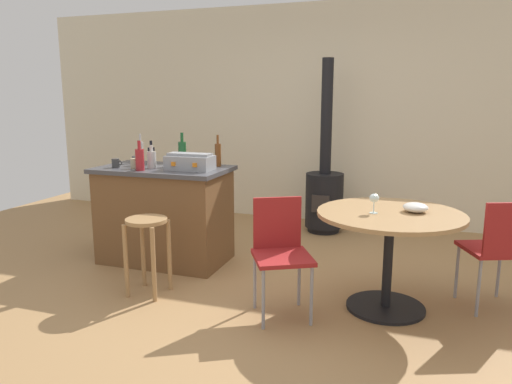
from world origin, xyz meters
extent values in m
plane|color=#A37A4C|center=(0.00, 0.00, 0.00)|extent=(8.80, 8.80, 0.00)
cube|color=beige|center=(0.00, 2.60, 1.35)|extent=(8.00, 0.10, 2.70)
cube|color=brown|center=(-1.18, 0.52, 0.44)|extent=(1.18, 0.66, 0.88)
cube|color=#424247|center=(-1.18, 0.52, 0.90)|extent=(1.24, 0.72, 0.04)
cylinder|color=#A37A4C|center=(-0.78, -0.12, 0.30)|extent=(0.04, 0.04, 0.60)
cylinder|color=#A37A4C|center=(-1.03, -0.12, 0.30)|extent=(0.04, 0.04, 0.60)
cylinder|color=#A37A4C|center=(-1.03, -0.36, 0.30)|extent=(0.04, 0.04, 0.60)
cylinder|color=#A37A4C|center=(-0.78, -0.36, 0.30)|extent=(0.04, 0.04, 0.60)
cylinder|color=#A37A4C|center=(-0.91, -0.24, 0.61)|extent=(0.33, 0.33, 0.03)
cylinder|color=black|center=(0.94, 0.08, 0.01)|extent=(0.59, 0.59, 0.02)
cylinder|color=black|center=(0.94, 0.08, 0.36)|extent=(0.07, 0.07, 0.72)
cylinder|color=#A37A4C|center=(0.94, 0.08, 0.73)|extent=(1.06, 1.06, 0.03)
cube|color=maroon|center=(1.67, 0.38, 0.45)|extent=(0.52, 0.52, 0.03)
cube|color=maroon|center=(1.74, 0.20, 0.65)|extent=(0.34, 0.16, 0.40)
cylinder|color=gray|center=(1.58, 0.16, 0.22)|extent=(0.02, 0.02, 0.44)
cylinder|color=gray|center=(1.76, 0.60, 0.22)|extent=(0.02, 0.02, 0.44)
cylinder|color=gray|center=(1.45, 0.47, 0.22)|extent=(0.02, 0.02, 0.44)
cube|color=maroon|center=(0.23, -0.30, 0.45)|extent=(0.54, 0.54, 0.03)
cube|color=maroon|center=(0.14, -0.13, 0.65)|extent=(0.33, 0.19, 0.40)
cylinder|color=gray|center=(0.30, -0.07, 0.22)|extent=(0.02, 0.02, 0.44)
cylinder|color=gray|center=(0.00, -0.23, 0.22)|extent=(0.02, 0.02, 0.44)
cylinder|color=gray|center=(0.16, -0.53, 0.22)|extent=(0.02, 0.02, 0.44)
cylinder|color=gray|center=(0.46, -0.37, 0.22)|extent=(0.02, 0.02, 0.44)
cylinder|color=black|center=(0.08, 2.05, 0.03)|extent=(0.37, 0.37, 0.06)
cylinder|color=black|center=(0.08, 2.05, 0.38)|extent=(0.44, 0.44, 0.64)
cube|color=#2D2826|center=(0.08, 1.83, 0.38)|extent=(0.20, 0.02, 0.20)
cylinder|color=black|center=(0.08, 2.05, 1.35)|extent=(0.13, 0.13, 1.30)
cube|color=gray|center=(-0.86, 0.45, 0.99)|extent=(0.42, 0.23, 0.13)
cube|color=gray|center=(-0.86, 0.45, 1.06)|extent=(0.40, 0.14, 0.02)
cube|color=orange|center=(-0.97, 0.34, 0.99)|extent=(0.04, 0.01, 0.04)
cube|color=orange|center=(-0.75, 0.34, 0.99)|extent=(0.04, 0.01, 0.04)
cylinder|color=#B7B2AD|center=(-1.56, 0.75, 1.02)|extent=(0.06, 0.06, 0.21)
cylinder|color=#B7B2AD|center=(-1.56, 0.75, 1.17)|extent=(0.02, 0.02, 0.08)
cylinder|color=#B7B2AD|center=(-1.25, 0.44, 1.00)|extent=(0.08, 0.08, 0.15)
cylinder|color=#B7B2AD|center=(-1.25, 0.44, 1.10)|extent=(0.03, 0.03, 0.06)
cylinder|color=#194C23|center=(-1.07, 0.71, 1.03)|extent=(0.08, 0.08, 0.23)
cylinder|color=#194C23|center=(-1.07, 0.71, 1.19)|extent=(0.03, 0.03, 0.09)
cylinder|color=black|center=(-1.39, 0.67, 1.00)|extent=(0.07, 0.07, 0.17)
cylinder|color=black|center=(-1.39, 0.67, 1.12)|extent=(0.03, 0.03, 0.07)
cylinder|color=maroon|center=(-1.27, 0.28, 1.02)|extent=(0.08, 0.08, 0.19)
cylinder|color=maroon|center=(-1.27, 0.28, 1.15)|extent=(0.03, 0.03, 0.08)
cylinder|color=#603314|center=(-0.71, 0.75, 1.03)|extent=(0.06, 0.06, 0.22)
cylinder|color=#603314|center=(-0.71, 0.75, 1.18)|extent=(0.02, 0.02, 0.08)
cylinder|color=#383838|center=(-1.48, 0.55, 0.97)|extent=(0.09, 0.09, 0.09)
torus|color=#383838|center=(-1.43, 0.55, 0.97)|extent=(0.05, 0.01, 0.05)
cylinder|color=tan|center=(-1.39, 0.36, 0.97)|extent=(0.07, 0.07, 0.10)
torus|color=tan|center=(-1.34, 0.36, 0.97)|extent=(0.05, 0.01, 0.05)
cylinder|color=#383838|center=(-1.59, 0.36, 0.96)|extent=(0.07, 0.07, 0.08)
torus|color=#383838|center=(-1.54, 0.36, 0.97)|extent=(0.05, 0.01, 0.05)
cylinder|color=silver|center=(0.82, 0.02, 0.75)|extent=(0.06, 0.06, 0.00)
cylinder|color=silver|center=(0.82, 0.02, 0.79)|extent=(0.01, 0.01, 0.08)
ellipsoid|color=silver|center=(0.82, 0.02, 0.86)|extent=(0.07, 0.07, 0.06)
ellipsoid|color=white|center=(1.11, 0.15, 0.78)|extent=(0.18, 0.18, 0.07)
camera|label=1|loc=(1.12, -3.46, 1.58)|focal=33.87mm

